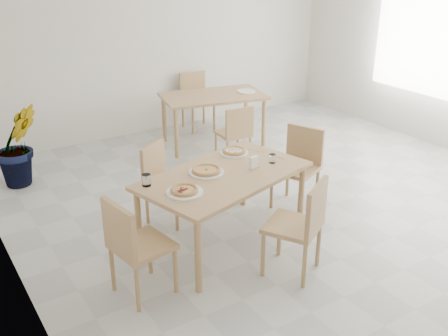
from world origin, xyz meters
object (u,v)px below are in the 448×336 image
potted_plant (18,145)px  second_table (213,101)px  plate_pepperoni (185,192)px  tumbler_a (146,180)px  main_table (224,181)px  chair_back_s (236,131)px  chair_west (133,242)px  pizza_margherita (206,170)px  chair_north (163,177)px  napkin_holder (254,163)px  pizza_pepperoni (184,190)px  plate_margherita (206,172)px  tumbler_b (272,159)px  plate_empty (246,91)px  chair_south (302,222)px  chair_east (299,161)px  plate_mushroom (234,153)px  chair_back_n (196,96)px  pizza_mushroom (234,151)px

potted_plant → second_table: bearing=-1.9°
plate_pepperoni → tumbler_a: (-0.21, 0.32, 0.05)m
main_table → chair_back_s: 2.05m
chair_west → pizza_margherita: size_ratio=2.45×
chair_north → napkin_holder: bearing=-87.6°
chair_north → pizza_pepperoni: bearing=-137.4°
plate_margherita → plate_pepperoni: (-0.38, -0.27, 0.00)m
tumbler_b → plate_empty: 2.68m
pizza_pepperoni → tumbler_b: tumbler_b is taller
plate_margherita → tumbler_b: 0.70m
tumbler_b → second_table: (0.83, 2.46, -0.13)m
chair_north → second_table: size_ratio=0.53×
chair_south → second_table: (1.09, 3.25, 0.14)m
chair_east → tumbler_b: 0.75m
chair_north → pizza_pepperoni: chair_north is taller
chair_north → tumbler_b: chair_north is taller
pizza_pepperoni → napkin_holder: napkin_holder is taller
tumbler_a → chair_south: bearing=-43.8°
plate_pepperoni → plate_mushroom: bearing=31.3°
chair_back_s → napkin_holder: bearing=66.6°
chair_east → plate_margherita: bearing=-105.6°
plate_pepperoni → plate_empty: 3.43m
main_table → chair_back_n: size_ratio=2.05×
plate_margherita → tumbler_a: (-0.59, 0.06, 0.05)m
tumbler_b → plate_empty: size_ratio=0.33×
pizza_mushroom → main_table: bearing=-134.5°
plate_pepperoni → second_table: 3.22m
plate_mushroom → plate_pepperoni: 1.03m
tumbler_a → plate_pepperoni: bearing=-56.8°
chair_west → plate_pepperoni: (0.57, 0.16, 0.24)m
plate_empty → main_table: bearing=-129.2°
plate_pepperoni → napkin_holder: 0.84m
plate_empty → chair_east: bearing=-108.9°
main_table → pizza_mushroom: bearing=31.0°
potted_plant → tumbler_b: bearing=-53.4°
pizza_mushroom → chair_west: bearing=-154.5°
plate_pepperoni → pizza_mushroom: (0.88, 0.54, 0.02)m
pizza_mushroom → chair_back_s: chair_back_s is taller
chair_back_s → chair_north: bearing=34.8°
main_table → potted_plant: (-1.35, 2.52, -0.17)m
plate_mushroom → chair_back_s: bearing=55.2°
chair_west → pizza_mushroom: size_ratio=3.22×
chair_west → napkin_holder: bearing=-88.2°
tumbler_a → tumbler_b: bearing=-8.5°
plate_pepperoni → plate_empty: size_ratio=1.19×
chair_east → plate_pepperoni: (-1.69, -0.43, 0.24)m
plate_mushroom → pizza_pepperoni: bearing=-148.7°
chair_west → second_table: chair_west is taller
plate_empty → second_table: bearing=165.0°
chair_south → potted_plant: bearing=-93.6°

